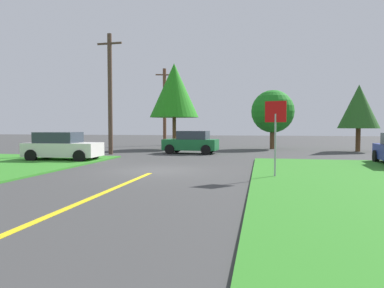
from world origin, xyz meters
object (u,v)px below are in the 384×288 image
(stop_sign, at_px, (275,124))
(utility_pole_mid, at_px, (110,93))
(car_approaching_junction, at_px, (191,142))
(oak_tree_left, at_px, (174,90))
(pine_tree_center, at_px, (273,112))
(oak_tree_right, at_px, (359,107))
(utility_pole_far, at_px, (165,106))
(parked_car_near_building, at_px, (62,147))

(stop_sign, xyz_separation_m, utility_pole_mid, (-10.78, 9.40, 2.20))
(stop_sign, distance_m, car_approaching_junction, 12.50)
(stop_sign, height_order, car_approaching_junction, stop_sign)
(oak_tree_left, xyz_separation_m, pine_tree_center, (8.25, 1.88, -1.78))
(car_approaching_junction, distance_m, pine_tree_center, 9.07)
(car_approaching_junction, bearing_deg, oak_tree_left, -58.94)
(oak_tree_right, bearing_deg, car_approaching_junction, -159.79)
(stop_sign, relative_size, utility_pole_far, 0.37)
(stop_sign, distance_m, parked_car_near_building, 12.51)
(parked_car_near_building, distance_m, oak_tree_right, 21.67)
(car_approaching_junction, relative_size, pine_tree_center, 0.78)
(car_approaching_junction, distance_m, oak_tree_right, 13.33)
(stop_sign, relative_size, oak_tree_right, 0.56)
(oak_tree_right, bearing_deg, stop_sign, -113.53)
(parked_car_near_building, height_order, car_approaching_junction, same)
(car_approaching_junction, xyz_separation_m, utility_pole_far, (-4.82, 10.28, 3.19))
(stop_sign, xyz_separation_m, car_approaching_junction, (-5.42, 11.20, -1.25))
(pine_tree_center, bearing_deg, utility_pole_mid, -143.56)
(utility_pole_mid, bearing_deg, car_approaching_junction, 18.51)
(oak_tree_left, bearing_deg, car_approaching_junction, -62.51)
(utility_pole_far, height_order, pine_tree_center, utility_pole_far)
(car_approaching_junction, relative_size, oak_tree_left, 0.54)
(parked_car_near_building, bearing_deg, oak_tree_left, 68.69)
(parked_car_near_building, xyz_separation_m, oak_tree_right, (18.41, 11.12, 2.65))
(utility_pole_mid, distance_m, pine_tree_center, 13.98)
(utility_pole_mid, xyz_separation_m, pine_tree_center, (11.22, 8.28, -1.04))
(pine_tree_center, bearing_deg, parked_car_near_building, -132.53)
(oak_tree_left, xyz_separation_m, oak_tree_right, (14.66, -0.09, -1.53))
(car_approaching_junction, height_order, oak_tree_right, oak_tree_right)
(oak_tree_left, height_order, pine_tree_center, oak_tree_left)
(oak_tree_left, bearing_deg, utility_pole_mid, -114.84)
(parked_car_near_building, relative_size, car_approaching_junction, 1.07)
(oak_tree_left, bearing_deg, parked_car_near_building, -108.51)
(utility_pole_mid, height_order, oak_tree_right, utility_pole_mid)
(parked_car_near_building, relative_size, oak_tree_left, 0.58)
(pine_tree_center, bearing_deg, oak_tree_left, -167.15)
(car_approaching_junction, bearing_deg, stop_sign, 119.39)
(stop_sign, relative_size, parked_car_near_building, 0.69)
(utility_pole_far, bearing_deg, stop_sign, -64.51)
(utility_pole_far, bearing_deg, pine_tree_center, -19.54)
(utility_pole_mid, bearing_deg, utility_pole_far, 87.43)
(parked_car_near_building, distance_m, utility_pole_mid, 5.97)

